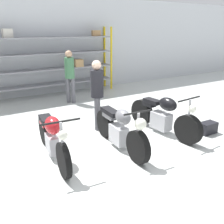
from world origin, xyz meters
TOP-DOWN VIEW (x-y plane):
  - ground_plane at (0.00, 0.00)m, footprint 30.00×30.00m
  - back_wall at (0.00, 5.47)m, footprint 30.00×0.08m
  - shelving_rack at (0.25, 5.10)m, footprint 4.89×0.63m
  - motorcycle_red at (-1.40, 0.32)m, footprint 0.68×2.13m
  - motorcycle_grey at (-0.04, 0.00)m, footprint 0.58×2.04m
  - motorcycle_black at (1.30, 0.16)m, footprint 0.71×2.17m
  - person_browsing at (0.39, 3.79)m, footprint 0.45×0.45m
  - person_near_rack at (0.07, 1.23)m, footprint 0.44×0.44m
  - toolbox at (2.24, -0.43)m, footprint 0.44×0.26m

SIDE VIEW (x-z plane):
  - ground_plane at x=0.00m, z-range 0.00..0.00m
  - toolbox at x=2.24m, z-range 0.00..0.28m
  - motorcycle_black at x=1.30m, z-range -0.09..0.96m
  - motorcycle_grey at x=-0.04m, z-range -0.06..0.96m
  - motorcycle_red at x=-1.40m, z-range -0.04..0.98m
  - person_near_rack at x=0.07m, z-range 0.16..1.89m
  - person_browsing at x=0.39m, z-range 0.16..1.92m
  - shelving_rack at x=0.25m, z-range 0.07..2.57m
  - back_wall at x=0.00m, z-range 0.00..3.60m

